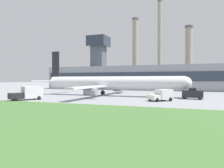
{
  "coord_description": "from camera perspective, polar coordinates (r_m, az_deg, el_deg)",
  "views": [
    {
      "loc": [
        17.62,
        -47.97,
        3.91
      ],
      "look_at": [
        -0.6,
        -0.36,
        2.78
      ],
      "focal_mm": 35.0,
      "sensor_mm": 36.0,
      "label": 1
    }
  ],
  "objects": [
    {
      "name": "ground_plane",
      "position": [
        51.25,
        0.77,
        -3.1
      ],
      "size": [
        400.0,
        400.0,
        0.0
      ],
      "primitive_type": "plane",
      "color": "gray"
    },
    {
      "name": "terminal_building",
      "position": [
        82.62,
        7.69,
        1.96
      ],
      "size": [
        76.22,
        13.49,
        21.09
      ],
      "color": "#8C939E",
      "rests_on": "ground_plane"
    },
    {
      "name": "smokestack_left",
      "position": [
        116.98,
        6.08,
        8.26
      ],
      "size": [
        3.42,
        3.42,
        36.02
      ],
      "color": "gray",
      "rests_on": "ground_plane"
    },
    {
      "name": "smokestack_right",
      "position": [
        112.14,
        12.34,
        10.29
      ],
      "size": [
        2.34,
        2.34,
        42.87
      ],
      "color": "gray",
      "rests_on": "ground_plane"
    },
    {
      "name": "smokestack_far",
      "position": [
        111.99,
        19.4,
        6.86
      ],
      "size": [
        3.8,
        3.8,
        29.61
      ],
      "color": "gray",
      "rests_on": "ground_plane"
    },
    {
      "name": "airplane",
      "position": [
        51.18,
        -0.59,
        0.24
      ],
      "size": [
        35.51,
        32.15,
        11.04
      ],
      "color": "silver",
      "rests_on": "ground_plane"
    },
    {
      "name": "pushback_tug",
      "position": [
        45.68,
        20.3,
        -2.46
      ],
      "size": [
        3.91,
        2.67,
        2.19
      ],
      "color": "#232328",
      "rests_on": "ground_plane"
    },
    {
      "name": "baggage_truck",
      "position": [
        44.08,
        -20.96,
        -2.29
      ],
      "size": [
        4.5,
        6.26,
        2.54
      ],
      "color": "#232328",
      "rests_on": "ground_plane"
    },
    {
      "name": "fuel_truck",
      "position": [
        40.14,
        12.82,
        -2.89
      ],
      "size": [
        4.52,
        4.51,
        2.07
      ],
      "color": "white",
      "rests_on": "ground_plane"
    },
    {
      "name": "ground_crew_person",
      "position": [
        44.84,
        13.81,
        -2.67
      ],
      "size": [
        0.51,
        0.51,
        1.68
      ],
      "color": "#23283D",
      "rests_on": "ground_plane"
    }
  ]
}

